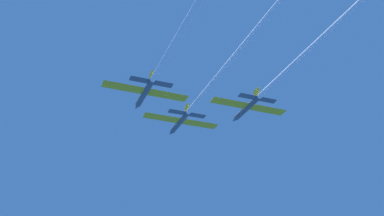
{
  "coord_description": "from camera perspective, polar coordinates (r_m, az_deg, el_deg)",
  "views": [
    {
      "loc": [
        -30.71,
        -87.37,
        -44.41
      ],
      "look_at": [
        -0.05,
        -7.72,
        -0.12
      ],
      "focal_mm": 41.28,
      "sensor_mm": 36.0,
      "label": 1
    }
  ],
  "objects": [
    {
      "name": "jet_left_wing",
      "position": [
        73.84,
        -1.88,
        9.09
      ],
      "size": [
        17.52,
        64.52,
        2.9
      ],
      "color": "#4C5660"
    },
    {
      "name": "jet_right_wing",
      "position": [
        84.05,
        13.22,
        5.69
      ],
      "size": [
        17.52,
        62.86,
        2.9
      ],
      "color": "#4C5660"
    },
    {
      "name": "jet_lead",
      "position": [
        84.47,
        3.4,
        4.12
      ],
      "size": [
        17.52,
        68.32,
        2.9
      ],
      "color": "#4C5660"
    }
  ]
}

